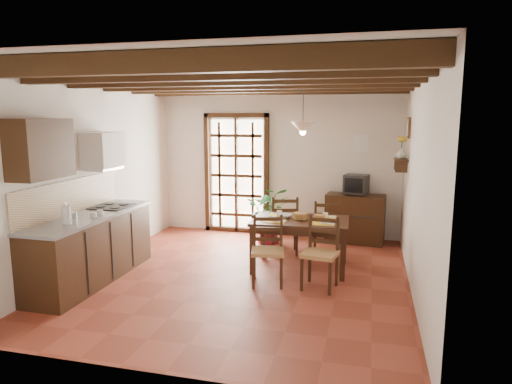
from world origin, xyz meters
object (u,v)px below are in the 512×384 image
(dining_table, at_px, (300,226))
(crt_tv, at_px, (356,184))
(kitchen_counter, at_px, (92,247))
(chair_far_left, at_px, (284,235))
(chair_far_right, at_px, (327,239))
(sideboard, at_px, (355,219))
(potted_plant, at_px, (268,211))
(chair_near_left, at_px, (268,263))
(chair_near_right, at_px, (320,266))
(pendant_lamp, at_px, (303,127))

(dining_table, height_order, crt_tv, crt_tv)
(crt_tv, bearing_deg, kitchen_counter, -127.40)
(chair_far_left, height_order, chair_far_right, chair_far_left)
(dining_table, distance_m, sideboard, 1.83)
(potted_plant, bearing_deg, chair_near_left, -77.69)
(chair_far_left, bearing_deg, chair_near_right, 104.08)
(kitchen_counter, height_order, chair_near_left, kitchen_counter)
(chair_near_right, relative_size, sideboard, 0.93)
(kitchen_counter, distance_m, crt_tv, 4.46)
(chair_near_left, height_order, sideboard, chair_near_left)
(chair_near_left, relative_size, chair_far_right, 1.00)
(kitchen_counter, xyz_separation_m, sideboard, (3.41, 2.83, -0.04))
(kitchen_counter, bearing_deg, chair_near_left, 10.82)
(chair_near_left, bearing_deg, chair_far_left, 79.99)
(chair_near_right, distance_m, chair_far_left, 1.57)
(kitchen_counter, xyz_separation_m, dining_table, (2.68, 1.16, 0.18))
(chair_near_left, distance_m, chair_far_right, 1.57)
(dining_table, height_order, chair_far_left, chair_far_left)
(chair_near_left, xyz_separation_m, sideboard, (1.05, 2.38, 0.14))
(chair_near_left, relative_size, chair_far_left, 0.95)
(chair_near_left, xyz_separation_m, chair_far_right, (0.65, 1.43, 0.00))
(chair_near_left, height_order, potted_plant, potted_plant)
(kitchen_counter, relative_size, chair_far_right, 2.44)
(chair_far_left, relative_size, pendant_lamp, 1.14)
(chair_near_right, relative_size, chair_far_left, 0.97)
(chair_near_right, distance_m, sideboard, 2.38)
(chair_far_right, relative_size, sideboard, 0.91)
(chair_near_right, height_order, pendant_lamp, pendant_lamp)
(chair_far_left, relative_size, chair_far_right, 1.05)
(chair_far_right, distance_m, potted_plant, 1.24)
(kitchen_counter, xyz_separation_m, crt_tv, (3.41, 2.82, 0.58))
(kitchen_counter, xyz_separation_m, chair_far_left, (2.31, 1.86, -0.17))
(dining_table, relative_size, chair_far_left, 1.45)
(pendant_lamp, bearing_deg, crt_tv, 64.90)
(chair_near_left, distance_m, potted_plant, 2.05)
(chair_near_left, relative_size, chair_near_right, 0.98)
(dining_table, relative_size, chair_far_right, 1.52)
(chair_near_left, distance_m, pendant_lamp, 1.99)
(kitchen_counter, height_order, chair_near_right, kitchen_counter)
(chair_near_left, relative_size, sideboard, 0.91)
(sideboard, bearing_deg, dining_table, -108.17)
(dining_table, bearing_deg, crt_tv, 64.43)
(sideboard, bearing_deg, chair_near_right, -93.16)
(chair_far_left, relative_size, sideboard, 0.96)
(sideboard, bearing_deg, chair_far_left, -132.92)
(chair_far_left, xyz_separation_m, sideboard, (1.09, 0.97, 0.13))
(kitchen_counter, relative_size, dining_table, 1.60)
(chair_far_left, bearing_deg, potted_plant, -69.31)
(dining_table, relative_size, chair_near_right, 1.50)
(chair_far_right, height_order, sideboard, chair_far_right)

